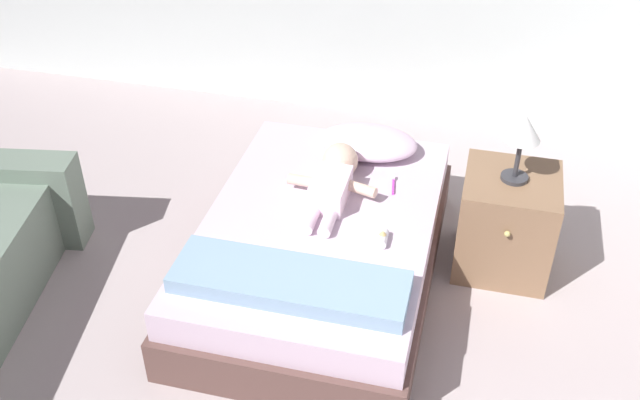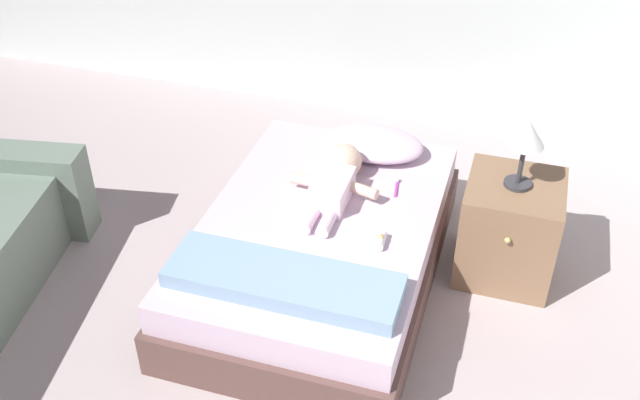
% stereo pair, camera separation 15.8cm
% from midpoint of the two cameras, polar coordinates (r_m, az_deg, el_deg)
% --- Properties ---
extents(bed, '(1.14, 1.73, 0.39)m').
position_cam_midpoint_polar(bed, '(3.72, 1.22, -3.76)').
color(bed, brown).
rests_on(bed, ground_plane).
extents(pillow, '(0.55, 0.36, 0.13)m').
position_cam_midpoint_polar(pillow, '(4.05, 5.33, 4.38)').
color(pillow, silver).
rests_on(pillow, bed).
extents(baby, '(0.47, 0.63, 0.19)m').
position_cam_midpoint_polar(baby, '(3.72, 2.46, 1.57)').
color(baby, white).
rests_on(baby, bed).
extents(toothbrush, '(0.03, 0.15, 0.02)m').
position_cam_midpoint_polar(toothbrush, '(3.81, 7.14, 0.98)').
color(toothbrush, '#BD39B1').
rests_on(toothbrush, bed).
extents(nightstand, '(0.47, 0.50, 0.54)m').
position_cam_midpoint_polar(nightstand, '(3.85, 15.62, -2.20)').
color(nightstand, '#866448').
rests_on(nightstand, ground_plane).
extents(lamp, '(0.18, 0.18, 0.36)m').
position_cam_midpoint_polar(lamp, '(3.56, 16.99, 4.64)').
color(lamp, '#333338').
rests_on(lamp, nightstand).
extents(blanket, '(1.03, 0.32, 0.08)m').
position_cam_midpoint_polar(blanket, '(3.18, -1.43, -6.31)').
color(blanket, '#83A6C0').
rests_on(blanket, bed).
extents(baby_bottle, '(0.05, 0.11, 0.07)m').
position_cam_midpoint_polar(baby_bottle, '(3.42, 6.03, -3.14)').
color(baby_bottle, white).
rests_on(baby_bottle, bed).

